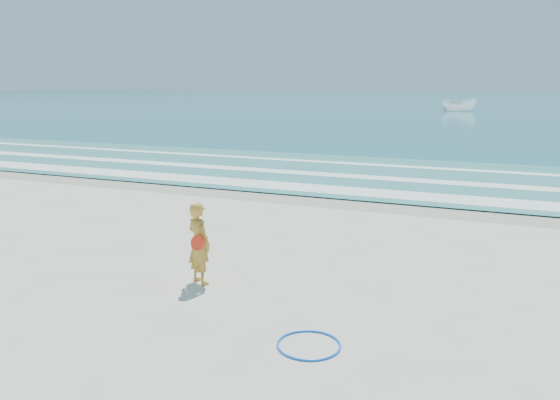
% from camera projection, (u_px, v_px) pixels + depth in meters
% --- Properties ---
extents(ground, '(400.00, 400.00, 0.00)m').
position_uv_depth(ground, '(183.00, 307.00, 8.90)').
color(ground, silver).
rests_on(ground, ground).
extents(wet_sand, '(400.00, 2.40, 0.00)m').
position_uv_depth(wet_sand, '(341.00, 200.00, 17.01)').
color(wet_sand, '#B2A893').
rests_on(wet_sand, ground).
extents(ocean, '(400.00, 190.00, 0.04)m').
position_uv_depth(ocean, '(485.00, 102.00, 103.56)').
color(ocean, '#19727F').
rests_on(ocean, ground).
extents(shallow, '(400.00, 10.00, 0.01)m').
position_uv_depth(shallow, '(377.00, 175.00, 21.51)').
color(shallow, '#59B7AD').
rests_on(shallow, ocean).
extents(foam_near, '(400.00, 1.40, 0.01)m').
position_uv_depth(foam_near, '(352.00, 191.00, 18.17)').
color(foam_near, white).
rests_on(foam_near, shallow).
extents(foam_mid, '(400.00, 0.90, 0.01)m').
position_uv_depth(foam_mid, '(372.00, 177.00, 20.79)').
color(foam_mid, white).
rests_on(foam_mid, shallow).
extents(foam_far, '(400.00, 0.60, 0.01)m').
position_uv_depth(foam_far, '(390.00, 166.00, 23.76)').
color(foam_far, white).
rests_on(foam_far, shallow).
extents(hoop, '(1.19, 1.19, 0.03)m').
position_uv_depth(hoop, '(309.00, 345.00, 7.58)').
color(hoop, '#0D65F9').
rests_on(hoop, ground).
extents(boat, '(4.49, 1.69, 1.74)m').
position_uv_depth(boat, '(459.00, 104.00, 69.50)').
color(boat, white).
rests_on(boat, ocean).
extents(woman, '(0.65, 0.56, 1.51)m').
position_uv_depth(woman, '(199.00, 243.00, 9.82)').
color(woman, '#C3892E').
rests_on(woman, ground).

